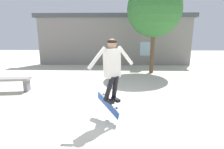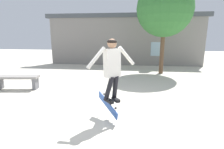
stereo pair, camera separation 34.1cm
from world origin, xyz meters
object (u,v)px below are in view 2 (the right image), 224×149
at_px(skater, 112,65).
at_px(skateboard_flipping, 108,105).
at_px(tree_right, 165,9).
at_px(park_bench, 17,80).

relative_size(skater, skateboard_flipping, 2.21).
bearing_deg(skateboard_flipping, skater, 65.92).
bearing_deg(tree_right, park_bench, -148.85).
distance_m(tree_right, park_bench, 7.36).
height_order(park_bench, skateboard_flipping, skateboard_flipping).
relative_size(tree_right, skateboard_flipping, 7.01).
distance_m(park_bench, skateboard_flipping, 4.24).
distance_m(skater, skateboard_flipping, 0.95).
height_order(tree_right, skater, tree_right).
xyz_separation_m(park_bench, skateboard_flipping, (3.73, -2.02, 0.01)).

